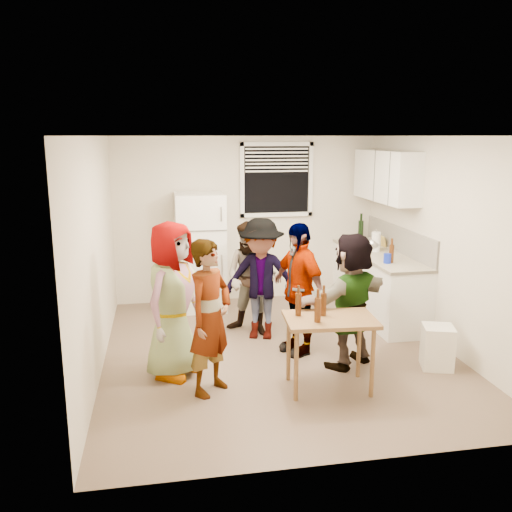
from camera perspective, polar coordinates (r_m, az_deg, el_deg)
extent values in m
cube|color=white|center=(7.92, -5.87, 0.45)|extent=(0.70, 0.70, 1.70)
cube|color=white|center=(7.90, 12.68, -2.97)|extent=(0.60, 2.20, 0.86)
cube|color=#B8AE96|center=(7.79, 12.83, 0.22)|extent=(0.64, 2.22, 0.04)
cube|color=#B9B3AA|center=(7.87, 14.82, 1.72)|extent=(0.03, 2.20, 0.36)
cube|color=white|center=(7.87, 13.52, 8.19)|extent=(0.34, 1.60, 0.70)
cylinder|color=white|center=(7.86, 12.46, 0.49)|extent=(0.13, 0.13, 0.28)
cylinder|color=black|center=(8.59, 10.92, 1.57)|extent=(0.08, 0.08, 0.32)
cylinder|color=#47230C|center=(7.19, 14.01, -0.69)|extent=(0.06, 0.06, 0.24)
cylinder|color=#1024B3|center=(7.16, 13.62, -0.74)|extent=(0.10, 0.10, 0.13)
cube|color=#DEBA50|center=(8.23, 13.17, 1.54)|extent=(0.02, 0.18, 0.15)
cube|color=white|center=(6.33, 18.56, -8.96)|extent=(0.41, 0.41, 0.47)
cylinder|color=#47230C|center=(5.29, 6.47, -6.90)|extent=(0.06, 0.06, 0.24)
cylinder|color=#A91D3C|center=(5.50, 6.88, -6.14)|extent=(0.08, 0.08, 0.11)
imported|color=gray|center=(6.01, -8.51, -12.18)|extent=(1.83, 1.62, 0.53)
imported|color=#141933|center=(5.62, -4.71, -13.95)|extent=(1.53, 1.45, 0.37)
imported|color=brown|center=(7.11, -0.49, -8.04)|extent=(1.42, 1.59, 0.55)
imported|color=#404045|center=(6.96, 0.51, -8.51)|extent=(1.43, 1.76, 0.57)
imported|color=black|center=(6.54, 4.36, -9.98)|extent=(1.77, 1.41, 0.38)
imported|color=#BB7138|center=(6.27, 9.72, -11.15)|extent=(1.96, 2.00, 0.44)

